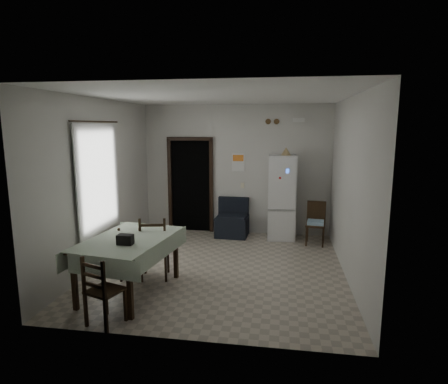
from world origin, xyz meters
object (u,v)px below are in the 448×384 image
Objects in this scene: dining_table at (130,265)px; dining_chair_far_right at (155,247)px; navy_seat at (232,218)px; corner_chair at (316,224)px; dining_chair_near_head at (105,290)px; fridge at (282,197)px; dining_chair_far_left at (133,252)px.

dining_chair_far_right reaches higher than dining_table.
navy_seat reaches higher than dining_table.
corner_chair is 0.98× the size of dining_chair_near_head.
dining_chair_far_right reaches higher than navy_seat.
dining_chair_far_right is at bearing -107.51° from navy_seat.
fridge is at bearing 161.14° from corner_chair.
dining_table is (-1.10, -3.08, -0.00)m from navy_seat.
dining_chair_far_left is (-2.35, -2.55, -0.47)m from fridge.
dining_chair_far_left is 0.36m from dining_chair_far_right.
fridge is 4.53m from dining_chair_near_head.
navy_seat is 0.81× the size of dining_chair_far_right.
dining_chair_far_left is 1.45m from dining_chair_near_head.
dining_chair_far_left is (-1.27, -2.55, 0.02)m from navy_seat.
dining_chair_far_left reaches higher than navy_seat.
corner_chair is at bearing -153.04° from dining_chair_far_right.
navy_seat is 2.85m from dining_chair_far_left.
dining_table is 1.83× the size of dining_chair_far_left.
dining_chair_far_right is at bearing -179.96° from dining_chair_far_left.
corner_chair is at bearing 51.88° from dining_table.
corner_chair is at bearing -28.03° from fridge.
navy_seat is 2.66m from dining_chair_far_right.
fridge is 1.19m from navy_seat.
dining_chair_far_right is at bearing 82.01° from dining_table.
dining_table is at bearing 98.38° from dining_chair_far_left.
dining_chair_far_left reaches higher than dining_table.
dining_chair_far_left is 0.97× the size of dining_chair_near_head.
dining_chair_far_right is (-2.00, -2.49, -0.39)m from fridge.
fridge is 2.05× the size of corner_chair.
dining_table is 1.77× the size of dining_chair_near_head.
fridge is 2.18× the size of navy_seat.
navy_seat is at bearing 176.34° from corner_chair.
navy_seat is 3.27m from dining_table.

